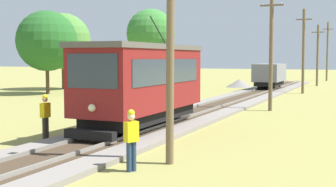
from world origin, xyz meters
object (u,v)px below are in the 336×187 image
at_px(gravel_pile, 239,83).
at_px(red_tram, 143,82).
at_px(second_worker, 45,114).
at_px(utility_pole_distant, 318,55).
at_px(utility_pole_horizon, 327,51).
at_px(tree_left_far, 151,33).
at_px(utility_pole_far, 303,51).
at_px(track_worker, 131,137).
at_px(utility_pole_mid, 271,50).
at_px(tree_right_near, 47,41).
at_px(utility_pole_near_tram, 170,32).
at_px(freight_car, 269,75).
at_px(tree_horizon, 63,41).

bearing_deg(gravel_pile, red_tram, -82.70).
bearing_deg(second_worker, utility_pole_distant, 83.65).
relative_size(gravel_pile, second_worker, 1.66).
xyz_separation_m(utility_pole_horizon, tree_left_far, (-16.21, -22.84, 1.67)).
height_order(red_tram, utility_pole_horizon, utility_pole_horizon).
relative_size(utility_pole_far, track_worker, 4.24).
bearing_deg(track_worker, tree_left_far, -35.99).
xyz_separation_m(red_tram, track_worker, (2.93, -6.56, -1.21)).
distance_m(utility_pole_horizon, second_worker, 53.68).
bearing_deg(second_worker, red_tram, 50.85).
bearing_deg(second_worker, utility_pole_mid, 67.31).
height_order(tree_right_near, tree_left_far, tree_left_far).
xyz_separation_m(gravel_pile, tree_left_far, (-8.60, -4.46, 5.40)).
distance_m(utility_pole_horizon, tree_right_near, 40.35).
height_order(utility_pole_distant, utility_pole_horizon, utility_pole_horizon).
bearing_deg(gravel_pile, second_worker, -87.92).
height_order(utility_pole_near_tram, track_worker, utility_pole_near_tram).
distance_m(utility_pole_mid, second_worker, 15.10).
bearing_deg(utility_pole_near_tram, freight_car, 96.14).
bearing_deg(utility_pole_near_tram, utility_pole_far, 90.00).
bearing_deg(freight_car, tree_right_near, -144.43).
bearing_deg(red_tram, gravel_pile, 97.30).
distance_m(freight_car, tree_horizon, 21.09).
xyz_separation_m(utility_pole_far, tree_horizon, (-23.31, -3.77, 1.04)).
relative_size(utility_pole_far, tree_right_near, 1.02).
bearing_deg(freight_car, tree_horizon, -161.56).
relative_size(utility_pole_near_tram, utility_pole_mid, 1.08).
bearing_deg(utility_pole_mid, red_tram, -109.02).
relative_size(red_tram, tree_left_far, 1.01).
bearing_deg(utility_pole_far, freight_car, 141.53).
bearing_deg(tree_right_near, tree_left_far, 68.59).
distance_m(red_tram, utility_pole_horizon, 50.24).
height_order(utility_pole_near_tram, tree_left_far, tree_left_far).
xyz_separation_m(red_tram, utility_pole_mid, (3.55, 10.30, 1.53)).
height_order(track_worker, second_worker, same).
bearing_deg(gravel_pile, utility_pole_horizon, 67.52).
distance_m(freight_car, utility_pole_horizon, 22.66).
height_order(utility_pole_far, gravel_pile, utility_pole_far).
xyz_separation_m(utility_pole_near_tram, utility_pole_horizon, (0.00, 55.26, 0.15)).
bearing_deg(utility_pole_near_tram, tree_left_far, 116.57).
distance_m(freight_car, utility_pole_mid, 18.04).
bearing_deg(tree_right_near, tree_horizon, 113.50).
xyz_separation_m(freight_car, utility_pole_mid, (3.55, -17.55, 2.17)).
xyz_separation_m(track_worker, second_worker, (-5.72, 3.43, 0.00)).
relative_size(utility_pole_distant, tree_right_near, 0.94).
bearing_deg(utility_pole_distant, utility_pole_mid, -90.00).
distance_m(utility_pole_distant, tree_horizon, 28.28).
bearing_deg(gravel_pile, track_worker, -79.65).
distance_m(second_worker, tree_horizon, 29.97).
height_order(freight_car, utility_pole_near_tram, utility_pole_near_tram).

